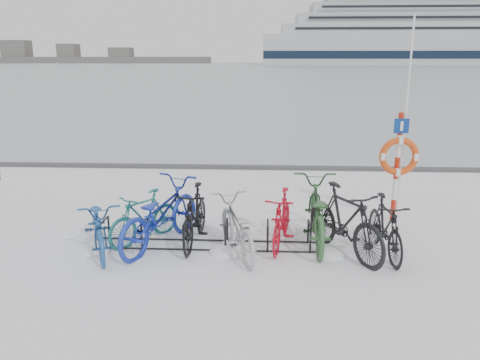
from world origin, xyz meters
TOP-DOWN VIEW (x-y plane):
  - ground at (0.00, 0.00)m, footprint 900.00×900.00m
  - ice_sheet at (0.00, 155.00)m, footprint 400.00×298.00m
  - quay_edge at (0.00, 5.90)m, footprint 400.00×0.25m
  - bike_rack at (0.00, 0.00)m, footprint 4.00×0.48m
  - lifebuoy_station at (3.64, 1.49)m, footprint 0.77×0.22m
  - cruise_ferry at (73.69, 211.82)m, footprint 149.41×28.15m
  - shoreline at (-122.02, 260.00)m, footprint 180.00×12.00m
  - bike_0 at (-1.78, -0.29)m, footprint 1.35×1.99m
  - bike_1 at (-1.14, 0.21)m, footprint 1.29×1.55m
  - bike_2 at (-0.81, 0.04)m, footprint 1.60×2.39m
  - bike_3 at (-0.21, 0.14)m, footprint 0.62×1.81m
  - bike_4 at (0.55, -0.25)m, footprint 1.24×1.97m
  - bike_5 at (1.33, 0.15)m, footprint 0.79×1.72m
  - bike_6 at (1.94, 0.32)m, footprint 0.83×2.26m
  - bike_7 at (2.36, -0.19)m, footprint 1.46×2.03m
  - bike_8 at (3.04, -0.16)m, footprint 0.62×1.73m
  - snow_drifts at (0.51, 0.05)m, footprint 5.94×1.63m

SIDE VIEW (x-z plane):
  - ground at x=0.00m, z-range 0.00..0.00m
  - snow_drifts at x=0.51m, z-range -0.11..0.11m
  - ice_sheet at x=0.00m, z-range 0.00..0.02m
  - quay_edge at x=0.00m, z-range 0.00..0.10m
  - bike_rack at x=0.00m, z-range -0.05..0.41m
  - bike_1 at x=-1.14m, z-range 0.00..0.95m
  - bike_4 at x=0.55m, z-range 0.00..0.98m
  - bike_0 at x=-1.78m, z-range 0.00..0.99m
  - bike_5 at x=1.33m, z-range 0.00..1.00m
  - bike_8 at x=3.04m, z-range 0.00..1.02m
  - bike_3 at x=-0.21m, z-range 0.00..1.07m
  - bike_6 at x=1.94m, z-range 0.00..1.18m
  - bike_2 at x=-0.81m, z-range 0.00..1.19m
  - bike_7 at x=2.36m, z-range 0.00..1.21m
  - lifebuoy_station at x=3.64m, z-range -0.65..3.33m
  - shoreline at x=-122.02m, z-range -1.96..7.54m
  - cruise_ferry at x=73.69m, z-range -11.17..37.92m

